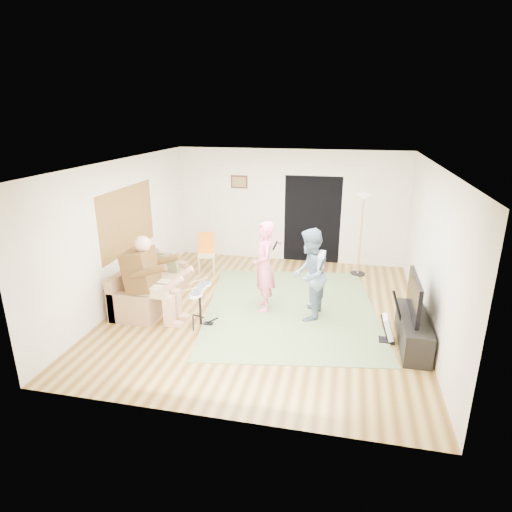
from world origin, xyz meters
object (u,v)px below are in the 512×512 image
at_px(guitar_spare, 389,327).
at_px(torchiere_lamp, 362,220).
at_px(tv_cabinet, 413,331).
at_px(drum_kit, 200,308).
at_px(singer, 264,267).
at_px(dining_chair, 207,258).
at_px(guitarist, 309,275).
at_px(television, 414,296).
at_px(sofa, 148,290).

relative_size(guitar_spare, torchiere_lamp, 0.49).
bearing_deg(tv_cabinet, drum_kit, -179.50).
relative_size(singer, dining_chair, 1.86).
xyz_separation_m(guitarist, television, (1.66, -0.64, 0.03)).
xyz_separation_m(drum_kit, guitarist, (1.79, 0.67, 0.52)).
height_order(sofa, guitar_spare, guitar_spare).
xyz_separation_m(drum_kit, television, (3.45, 0.03, 0.55)).
bearing_deg(television, torchiere_lamp, 104.15).
distance_m(guitar_spare, television, 0.68).
relative_size(singer, tv_cabinet, 1.20).
xyz_separation_m(guitarist, dining_chair, (-2.50, 1.83, -0.50)).
xyz_separation_m(guitar_spare, dining_chair, (-3.85, 2.42, 0.07)).
distance_m(drum_kit, singer, 1.38).
xyz_separation_m(singer, guitar_spare, (2.18, -0.77, -0.58)).
height_order(drum_kit, torchiere_lamp, torchiere_lamp).
xyz_separation_m(torchiere_lamp, tv_cabinet, (0.81, -3.02, -1.01)).
distance_m(dining_chair, tv_cabinet, 4.88).
height_order(sofa, tv_cabinet, sofa).
distance_m(drum_kit, guitar_spare, 3.13).
xyz_separation_m(dining_chair, television, (4.16, -2.46, 0.53)).
distance_m(torchiere_lamp, tv_cabinet, 3.29).
height_order(singer, television, singer).
distance_m(singer, guitar_spare, 2.39).
relative_size(sofa, tv_cabinet, 1.37).
xyz_separation_m(guitar_spare, television, (0.32, -0.04, 0.59)).
height_order(singer, torchiere_lamp, torchiere_lamp).
relative_size(torchiere_lamp, television, 1.68).
bearing_deg(drum_kit, guitarist, 20.48).
distance_m(dining_chair, television, 4.87).
xyz_separation_m(sofa, television, (4.74, -0.62, 0.59)).
relative_size(singer, torchiere_lamp, 0.91).
distance_m(guitar_spare, torchiere_lamp, 3.18).
bearing_deg(torchiere_lamp, guitarist, -110.60).
bearing_deg(singer, television, 51.01).
distance_m(singer, dining_chair, 2.40).
xyz_separation_m(guitarist, tv_cabinet, (1.71, -0.64, -0.57)).
relative_size(guitar_spare, dining_chair, 0.99).
xyz_separation_m(drum_kit, dining_chair, (-0.71, 2.49, 0.02)).
bearing_deg(dining_chair, television, -47.82).
bearing_deg(guitarist, drum_kit, -65.00).
bearing_deg(sofa, guitar_spare, -7.41).
bearing_deg(guitar_spare, guitarist, 156.14).
relative_size(guitarist, tv_cabinet, 1.17).
bearing_deg(dining_chair, guitar_spare, -49.37).
xyz_separation_m(guitar_spare, tv_cabinet, (0.37, -0.04, -0.01)).
bearing_deg(tv_cabinet, torchiere_lamp, 105.04).
bearing_deg(sofa, drum_kit, -26.81).
height_order(singer, tv_cabinet, singer).
height_order(guitarist, dining_chair, guitarist).
height_order(guitar_spare, torchiere_lamp, torchiere_lamp).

